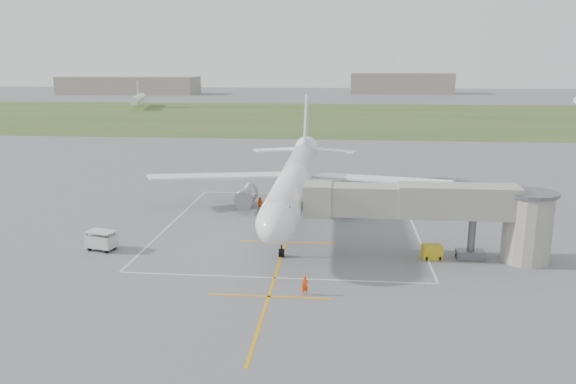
# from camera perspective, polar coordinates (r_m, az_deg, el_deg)

# --- Properties ---
(ground) EXTENTS (700.00, 700.00, 0.00)m
(ground) POSITION_cam_1_polar(r_m,az_deg,el_deg) (68.39, 0.64, -2.52)
(ground) COLOR #5E5E60
(ground) RESTS_ON ground
(grass_strip) EXTENTS (700.00, 120.00, 0.02)m
(grass_strip) POSITION_cam_1_polar(r_m,az_deg,el_deg) (196.58, 3.90, 7.68)
(grass_strip) COLOR #365023
(grass_strip) RESTS_ON ground
(apron_markings) EXTENTS (28.20, 60.00, 0.01)m
(apron_markings) POSITION_cam_1_polar(r_m,az_deg,el_deg) (62.83, 0.18, -3.93)
(apron_markings) COLOR orange
(apron_markings) RESTS_ON ground
(airliner) EXTENTS (38.93, 46.75, 13.52)m
(airliner) POSITION_cam_1_polar(r_m,az_deg,el_deg) (68.08, 0.70, 1.21)
(airliner) COLOR white
(airliner) RESTS_ON ground
(jet_bridge) EXTENTS (23.40, 5.00, 7.20)m
(jet_bridge) POSITION_cam_1_polar(r_m,az_deg,el_deg) (54.84, 16.00, -1.84)
(jet_bridge) COLOR gray
(jet_bridge) RESTS_ON ground
(gpu_unit) EXTENTS (1.97, 1.50, 1.37)m
(gpu_unit) POSITION_cam_1_polar(r_m,az_deg,el_deg) (55.63, 14.42, -5.91)
(gpu_unit) COLOR gold
(gpu_unit) RESTS_ON ground
(baggage_cart) EXTENTS (3.17, 2.37, 1.97)m
(baggage_cart) POSITION_cam_1_polar(r_m,az_deg,el_deg) (59.19, -18.43, -4.69)
(baggage_cart) COLOR #BEBEBE
(baggage_cart) RESTS_ON ground
(ramp_worker_nose) EXTENTS (0.68, 0.56, 1.59)m
(ramp_worker_nose) POSITION_cam_1_polar(r_m,az_deg,el_deg) (45.85, 1.73, -9.49)
(ramp_worker_nose) COLOR #FF4208
(ramp_worker_nose) RESTS_ON ground
(ramp_worker_wing) EXTENTS (0.98, 0.88, 1.66)m
(ramp_worker_wing) POSITION_cam_1_polar(r_m,az_deg,el_deg) (71.48, -2.87, -1.16)
(ramp_worker_wing) COLOR #FF4B08
(ramp_worker_wing) RESTS_ON ground
(distant_hangars) EXTENTS (345.00, 49.00, 12.00)m
(distant_hangars) POSITION_cam_1_polar(r_m,az_deg,el_deg) (331.81, 1.79, 10.78)
(distant_hangars) COLOR gray
(distant_hangars) RESTS_ON ground
(distant_aircraft) EXTENTS (205.39, 51.00, 8.85)m
(distant_aircraft) POSITION_cam_1_polar(r_m,az_deg,el_deg) (239.04, 8.01, 9.40)
(distant_aircraft) COLOR white
(distant_aircraft) RESTS_ON ground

